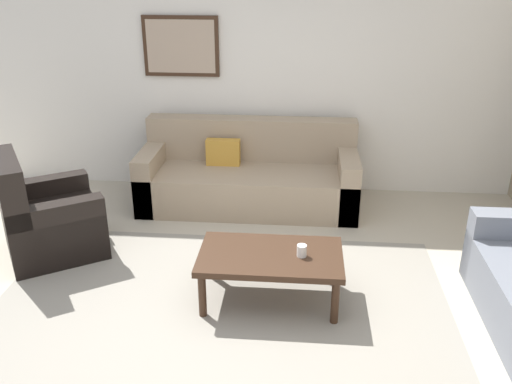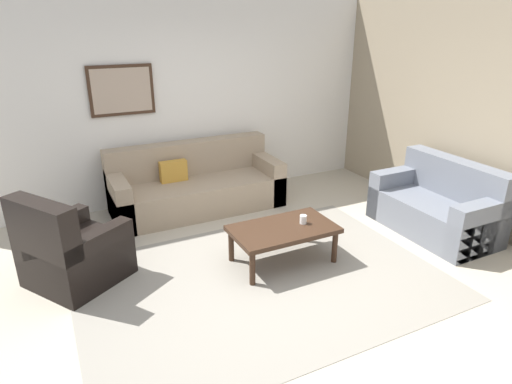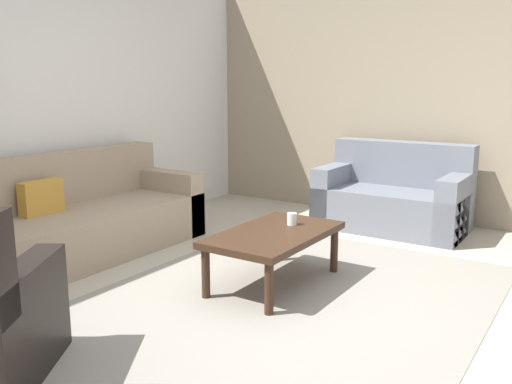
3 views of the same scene
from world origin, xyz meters
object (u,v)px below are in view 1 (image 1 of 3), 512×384
armchair_leather (44,222)px  framed_artwork (181,46)px  cup (302,251)px  coffee_table (270,260)px  couch_main (249,176)px

armchair_leather → framed_artwork: 2.34m
armchair_leather → cup: bearing=-14.2°
armchair_leather → coffee_table: bearing=-15.4°
cup → framed_artwork: (-1.35, 2.28, 1.15)m
couch_main → cup: size_ratio=24.65×
coffee_table → cup: (0.24, -0.01, 0.10)m
couch_main → framed_artwork: (-0.77, 0.41, 1.31)m
couch_main → framed_artwork: framed_artwork is taller
couch_main → coffee_table: size_ratio=2.07×
couch_main → coffee_table: (0.34, -1.85, 0.06)m
couch_main → armchair_leather: armchair_leather is taller
coffee_table → cup: cup is taller
coffee_table → cup: bearing=-3.5°
coffee_table → framed_artwork: 2.82m
armchair_leather → framed_artwork: size_ratio=1.36×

